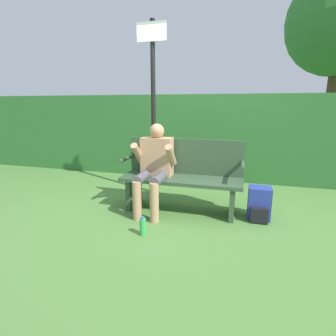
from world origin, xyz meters
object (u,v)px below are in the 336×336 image
Objects in this scene: person_seated at (154,164)px; water_bottle at (143,227)px; parked_car at (174,117)px; park_bench at (182,176)px; backpack at (259,204)px; signpost at (153,99)px.

person_seated is 5.42× the size of water_bottle.
water_bottle is 14.86m from parked_car.
parked_car reaches higher than park_bench.
parked_car is (-4.63, 13.67, 0.42)m from backpack.
person_seated is 0.45× the size of signpost.
signpost reaches higher than park_bench.
park_bench is at bearing 22.08° from person_seated.
park_bench is 1.29m from signpost.
backpack is at bearing 32.38° from water_bottle.
park_bench is at bearing 176.47° from backpack.
water_bottle is (-0.25, -0.85, -0.37)m from park_bench.
water_bottle is 2.00m from signpost.
backpack is 1.92× the size of water_bottle.
person_seated is at bearing -58.82° from parked_car.
backpack is at bearing -20.84° from signpost.
signpost is (-0.24, 0.68, 0.84)m from person_seated.
person_seated is 1.42m from backpack.
person_seated is at bearing -157.92° from park_bench.
person_seated is at bearing -70.71° from signpost.
parked_car reaches higher than backpack.
park_bench is 0.96m from water_bottle.
parked_car is at bearing 103.41° from person_seated.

